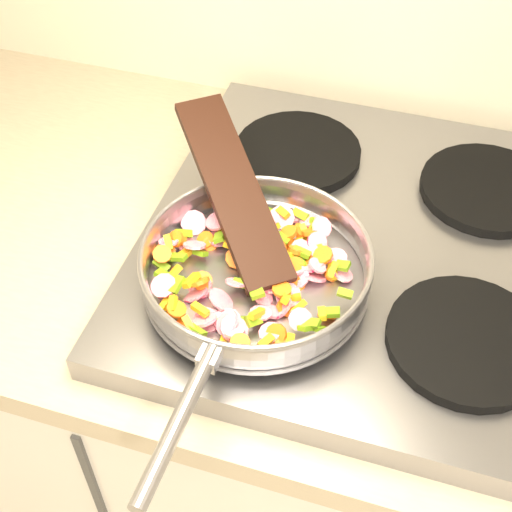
% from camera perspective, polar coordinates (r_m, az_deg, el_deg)
% --- Properties ---
extents(cooktop, '(0.60, 0.60, 0.04)m').
position_cam_1_polar(cooktop, '(0.99, 9.05, 0.56)').
color(cooktop, '#939399').
rests_on(cooktop, counter_top).
extents(grate_fl, '(0.19, 0.19, 0.02)m').
position_cam_1_polar(grate_fl, '(0.89, -1.31, -2.47)').
color(grate_fl, black).
rests_on(grate_fl, cooktop).
extents(grate_fr, '(0.19, 0.19, 0.02)m').
position_cam_1_polar(grate_fr, '(0.87, 16.53, -6.50)').
color(grate_fr, black).
rests_on(grate_fr, cooktop).
extents(grate_bl, '(0.19, 0.19, 0.02)m').
position_cam_1_polar(grate_bl, '(1.09, 3.36, 8.29)').
color(grate_bl, black).
rests_on(grate_bl, cooktop).
extents(grate_br, '(0.19, 0.19, 0.02)m').
position_cam_1_polar(grate_br, '(1.07, 18.01, 5.13)').
color(grate_br, black).
rests_on(grate_br, cooktop).
extents(saute_pan, '(0.32, 0.49, 0.05)m').
position_cam_1_polar(saute_pan, '(0.86, -0.06, -0.89)').
color(saute_pan, '#9E9EA5').
rests_on(saute_pan, grate_fl).
extents(vegetable_heap, '(0.26, 0.26, 0.05)m').
position_cam_1_polar(vegetable_heap, '(0.87, -0.03, -1.05)').
color(vegetable_heap, '#659715').
rests_on(vegetable_heap, saute_pan).
extents(wooden_spatula, '(0.22, 0.25, 0.10)m').
position_cam_1_polar(wooden_spatula, '(0.90, -1.85, 5.40)').
color(wooden_spatula, black).
rests_on(wooden_spatula, saute_pan).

